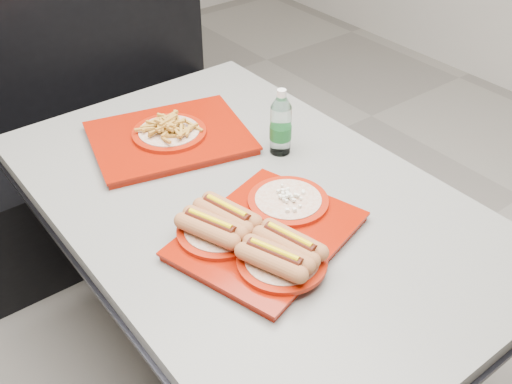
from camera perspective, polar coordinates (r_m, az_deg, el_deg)
ground at (r=2.11m, az=-0.57°, el=-16.77°), size 6.00×6.00×0.00m
diner_table at (r=1.67m, az=-0.69°, el=-4.78°), size 0.92×1.42×0.75m
booth_bench at (r=2.57m, az=-15.60°, el=5.19°), size 1.30×0.57×1.35m
tray_near at (r=1.40m, az=0.58°, el=-3.83°), size 0.49×0.43×0.09m
tray_far at (r=1.79m, az=-8.25°, el=5.46°), size 0.52×0.45×0.09m
water_bottle at (r=1.69m, az=2.37°, el=6.32°), size 0.06×0.06×0.20m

